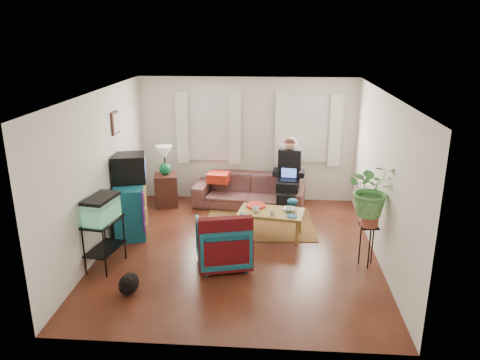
# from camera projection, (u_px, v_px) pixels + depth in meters

# --- Properties ---
(floor) EXTENTS (4.50, 5.00, 0.01)m
(floor) POSITION_uv_depth(u_px,v_px,m) (238.00, 250.00, 7.82)
(floor) COLOR #4F2B14
(floor) RESTS_ON ground
(ceiling) EXTENTS (4.50, 5.00, 0.01)m
(ceiling) POSITION_uv_depth(u_px,v_px,m) (238.00, 93.00, 7.01)
(ceiling) COLOR white
(ceiling) RESTS_ON wall_back
(wall_back) EXTENTS (4.50, 0.01, 2.60)m
(wall_back) POSITION_uv_depth(u_px,v_px,m) (247.00, 140.00, 9.78)
(wall_back) COLOR silver
(wall_back) RESTS_ON floor
(wall_front) EXTENTS (4.50, 0.01, 2.60)m
(wall_front) POSITION_uv_depth(u_px,v_px,m) (220.00, 245.00, 5.04)
(wall_front) COLOR silver
(wall_front) RESTS_ON floor
(wall_left) EXTENTS (0.01, 5.00, 2.60)m
(wall_left) POSITION_uv_depth(u_px,v_px,m) (100.00, 173.00, 7.57)
(wall_left) COLOR silver
(wall_left) RESTS_ON floor
(wall_right) EXTENTS (0.01, 5.00, 2.60)m
(wall_right) POSITION_uv_depth(u_px,v_px,m) (382.00, 179.00, 7.26)
(wall_right) COLOR silver
(wall_right) RESTS_ON floor
(window_left) EXTENTS (1.08, 0.04, 1.38)m
(window_left) POSITION_uv_depth(u_px,v_px,m) (209.00, 128.00, 9.74)
(window_left) COLOR white
(window_left) RESTS_ON wall_back
(window_right) EXTENTS (1.08, 0.04, 1.38)m
(window_right) POSITION_uv_depth(u_px,v_px,m) (308.00, 129.00, 9.60)
(window_right) COLOR white
(window_right) RESTS_ON wall_back
(curtains_left) EXTENTS (1.36, 0.06, 1.50)m
(curtains_left) POSITION_uv_depth(u_px,v_px,m) (208.00, 129.00, 9.67)
(curtains_left) COLOR white
(curtains_left) RESTS_ON wall_back
(curtains_right) EXTENTS (1.36, 0.06, 1.50)m
(curtains_right) POSITION_uv_depth(u_px,v_px,m) (308.00, 130.00, 9.52)
(curtains_right) COLOR white
(curtains_right) RESTS_ON wall_back
(picture_frame) EXTENTS (0.04, 0.32, 0.40)m
(picture_frame) POSITION_uv_depth(u_px,v_px,m) (116.00, 123.00, 8.17)
(picture_frame) COLOR #3D2616
(picture_frame) RESTS_ON wall_left
(area_rug) EXTENTS (2.09, 1.71, 0.01)m
(area_rug) POSITION_uv_depth(u_px,v_px,m) (260.00, 224.00, 8.85)
(area_rug) COLOR brown
(area_rug) RESTS_ON floor
(sofa) EXTENTS (2.33, 1.16, 0.88)m
(sofa) POSITION_uv_depth(u_px,v_px,m) (249.00, 186.00, 9.62)
(sofa) COLOR brown
(sofa) RESTS_ON floor
(seated_person) EXTENTS (0.64, 0.75, 1.34)m
(seated_person) POSITION_uv_depth(u_px,v_px,m) (289.00, 178.00, 9.40)
(seated_person) COLOR black
(seated_person) RESTS_ON sofa
(side_table) EXTENTS (0.54, 0.54, 0.67)m
(side_table) POSITION_uv_depth(u_px,v_px,m) (166.00, 190.00, 9.69)
(side_table) COLOR #371E14
(side_table) RESTS_ON floor
(table_lamp) EXTENTS (0.41, 0.41, 0.61)m
(table_lamp) POSITION_uv_depth(u_px,v_px,m) (165.00, 161.00, 9.50)
(table_lamp) COLOR white
(table_lamp) RESTS_ON side_table
(dresser) EXTENTS (0.75, 1.13, 0.93)m
(dresser) POSITION_uv_depth(u_px,v_px,m) (130.00, 208.00, 8.38)
(dresser) COLOR #115867
(dresser) RESTS_ON floor
(crt_tv) EXTENTS (0.68, 0.64, 0.49)m
(crt_tv) POSITION_uv_depth(u_px,v_px,m) (129.00, 168.00, 8.26)
(crt_tv) COLOR black
(crt_tv) RESTS_ON dresser
(aquarium_stand) EXTENTS (0.50, 0.74, 0.76)m
(aquarium_stand) POSITION_uv_depth(u_px,v_px,m) (105.00, 244.00, 7.16)
(aquarium_stand) COLOR black
(aquarium_stand) RESTS_ON floor
(aquarium) EXTENTS (0.45, 0.67, 0.40)m
(aquarium) POSITION_uv_depth(u_px,v_px,m) (101.00, 209.00, 6.98)
(aquarium) COLOR #7FD899
(aquarium) RESTS_ON aquarium_stand
(black_cat) EXTENTS (0.32, 0.44, 0.35)m
(black_cat) POSITION_uv_depth(u_px,v_px,m) (129.00, 282.00, 6.50)
(black_cat) COLOR black
(black_cat) RESTS_ON floor
(armchair) EXTENTS (0.94, 0.90, 0.81)m
(armchair) POSITION_uv_depth(u_px,v_px,m) (223.00, 241.00, 7.23)
(armchair) COLOR #137373
(armchair) RESTS_ON floor
(serape_throw) EXTENTS (0.83, 0.38, 0.66)m
(serape_throw) POSITION_uv_depth(u_px,v_px,m) (226.00, 239.00, 6.88)
(serape_throw) COLOR #9E0A0A
(serape_throw) RESTS_ON armchair
(coffee_table) EXTENTS (1.21, 0.79, 0.47)m
(coffee_table) POSITION_uv_depth(u_px,v_px,m) (271.00, 223.00, 8.28)
(coffee_table) COLOR brown
(coffee_table) RESTS_ON floor
(cup_a) EXTENTS (0.15, 0.15, 0.10)m
(cup_a) POSITION_uv_depth(u_px,v_px,m) (256.00, 209.00, 8.16)
(cup_a) COLOR white
(cup_a) RESTS_ON coffee_table
(cup_b) EXTENTS (0.12, 0.12, 0.10)m
(cup_b) POSITION_uv_depth(u_px,v_px,m) (272.00, 213.00, 8.01)
(cup_b) COLOR beige
(cup_b) RESTS_ON coffee_table
(bowl) EXTENTS (0.25, 0.25, 0.06)m
(bowl) POSITION_uv_depth(u_px,v_px,m) (289.00, 209.00, 8.23)
(bowl) COLOR white
(bowl) RESTS_ON coffee_table
(snack_tray) EXTENTS (0.40, 0.40, 0.04)m
(snack_tray) POSITION_uv_depth(u_px,v_px,m) (256.00, 206.00, 8.42)
(snack_tray) COLOR #B21414
(snack_tray) RESTS_ON coffee_table
(birdcage) EXTENTS (0.21, 0.21, 0.33)m
(birdcage) POSITION_uv_depth(u_px,v_px,m) (292.00, 208.00, 7.93)
(birdcage) COLOR #115B6B
(birdcage) RESTS_ON coffee_table
(plant_stand) EXTENTS (0.31, 0.31, 0.67)m
(plant_stand) POSITION_uv_depth(u_px,v_px,m) (367.00, 246.00, 7.21)
(plant_stand) COLOR black
(plant_stand) RESTS_ON floor
(potted_plant) EXTENTS (0.82, 0.72, 0.85)m
(potted_plant) POSITION_uv_depth(u_px,v_px,m) (372.00, 197.00, 6.97)
(potted_plant) COLOR #599947
(potted_plant) RESTS_ON plant_stand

